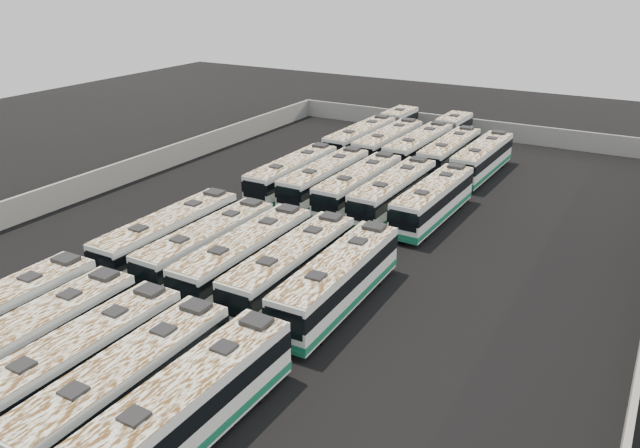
{
  "coord_description": "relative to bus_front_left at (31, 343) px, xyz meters",
  "views": [
    {
      "loc": [
        21.53,
        -36.28,
        18.93
      ],
      "look_at": [
        0.55,
        0.01,
        1.6
      ],
      "focal_mm": 35.0,
      "sensor_mm": 36.0,
      "label": 1
    }
  ],
  "objects": [
    {
      "name": "ground",
      "position": [
        3.94,
        20.79,
        -1.74
      ],
      "size": [
        140.0,
        140.0,
        0.0
      ],
      "primitive_type": "plane",
      "color": "black",
      "rests_on": "ground"
    },
    {
      "name": "perimeter_wall",
      "position": [
        3.94,
        20.79,
        -0.64
      ],
      "size": [
        45.2,
        73.2,
        2.2
      ],
      "color": "gray",
      "rests_on": "ground"
    },
    {
      "name": "bus_front_left",
      "position": [
        0.0,
        0.0,
        0.0
      ],
      "size": [
        2.83,
        12.13,
        3.4
      ],
      "rotation": [
        0.0,
        0.0,
        0.02
      ],
      "color": "silver",
      "rests_on": "ground"
    },
    {
      "name": "bus_front_center",
      "position": [
        3.27,
        0.02,
        -0.02
      ],
      "size": [
        2.57,
        11.94,
        3.36
      ],
      "rotation": [
        0.0,
        0.0,
        -0.0
      ],
      "color": "silver",
      "rests_on": "ground"
    },
    {
      "name": "bus_front_right",
      "position": [
        6.57,
        -0.05,
        -0.02
      ],
      "size": [
        2.67,
        11.98,
        3.37
      ],
      "rotation": [
        0.0,
        0.0,
        0.01
      ],
      "color": "silver",
      "rests_on": "ground"
    },
    {
      "name": "bus_front_far_right",
      "position": [
        9.97,
        0.04,
        0.03
      ],
      "size": [
        2.75,
        12.31,
        3.46
      ],
      "rotation": [
        0.0,
        0.0,
        -0.01
      ],
      "color": "silver",
      "rests_on": "ground"
    },
    {
      "name": "bus_midfront_far_left",
      "position": [
        -3.34,
        13.48,
        0.02
      ],
      "size": [
        2.59,
        12.22,
        3.44
      ],
      "rotation": [
        0.0,
        0.0,
        0.0
      ],
      "color": "silver",
      "rests_on": "ground"
    },
    {
      "name": "bus_midfront_left",
      "position": [
        0.03,
        13.54,
        -0.04
      ],
      "size": [
        2.66,
        11.85,
        3.33
      ],
      "rotation": [
        0.0,
        0.0,
        -0.01
      ],
      "color": "silver",
      "rests_on": "ground"
    },
    {
      "name": "bus_midfront_center",
      "position": [
        3.26,
        13.37,
        0.02
      ],
      "size": [
        2.69,
        12.24,
        3.44
      ],
      "rotation": [
        0.0,
        0.0,
        0.01
      ],
      "color": "silver",
      "rests_on": "ground"
    },
    {
      "name": "bus_midfront_right",
      "position": [
        6.6,
        13.61,
        0.02
      ],
      "size": [
        2.7,
        12.21,
        3.43
      ],
      "rotation": [
        0.0,
        0.0,
        0.01
      ],
      "color": "silver",
      "rests_on": "ground"
    },
    {
      "name": "bus_midfront_far_right",
      "position": [
        9.97,
        13.43,
        0.03
      ],
      "size": [
        2.88,
        12.32,
        3.46
      ],
      "rotation": [
        0.0,
        0.0,
        0.02
      ],
      "color": "silver",
      "rests_on": "ground"
    },
    {
      "name": "bus_midback_far_left",
      "position": [
        -3.31,
        29.38,
        -0.03
      ],
      "size": [
        2.52,
        11.89,
        3.35
      ],
      "rotation": [
        0.0,
        0.0,
        -0.0
      ],
      "color": "silver",
      "rests_on": "ground"
    },
    {
      "name": "bus_midback_left",
      "position": [
        -0.1,
        29.6,
        -0.02
      ],
      "size": [
        2.6,
        11.97,
        3.37
      ],
      "rotation": [
        0.0,
        0.0,
        -0.01
      ],
      "color": "silver",
      "rests_on": "ground"
    },
    {
      "name": "bus_midback_center",
      "position": [
        3.3,
        29.41,
        -0.01
      ],
      "size": [
        2.59,
        12.02,
        3.38
      ],
      "rotation": [
        0.0,
        0.0,
        -0.0
      ],
      "color": "silver",
      "rests_on": "ground"
    },
    {
      "name": "bus_midback_right",
      "position": [
        6.53,
        29.36,
        0.01
      ],
      "size": [
        2.72,
        12.15,
        3.41
      ],
      "rotation": [
        0.0,
        0.0,
        -0.01
      ],
      "color": "silver",
      "rests_on": "ground"
    },
    {
      "name": "bus_midback_far_right",
      "position": [
        9.97,
        29.34,
        -0.02
      ],
      "size": [
        2.76,
        11.95,
        3.36
      ],
      "rotation": [
        0.0,
        0.0,
        -0.02
      ],
      "color": "silver",
      "rests_on": "ground"
    },
    {
      "name": "bus_back_far_left",
      "position": [
        -3.33,
        46.34,
        0.01
      ],
      "size": [
        2.91,
        18.9,
        3.42
      ],
      "rotation": [
        0.0,
        0.0,
        -0.02
      ],
      "color": "silver",
      "rests_on": "ground"
    },
    {
      "name": "bus_back_left",
      "position": [
        -0.1,
        43.01,
        0.01
      ],
      "size": [
        2.74,
        12.19,
        3.43
      ],
      "rotation": [
        0.0,
        0.0,
        -0.01
      ],
      "color": "silver",
      "rests_on": "ground"
    },
    {
      "name": "bus_back_center",
      "position": [
        3.39,
        46.24,
        0.03
      ],
      "size": [
        3.04,
        19.16,
        3.47
      ],
      "rotation": [
        0.0,
        0.0,
        -0.02
      ],
      "color": "silver",
      "rests_on": "ground"
    },
    {
      "name": "bus_back_right",
      "position": [
        6.56,
        43.07,
        -0.02
      ],
      "size": [
        2.61,
        11.94,
        3.36
      ],
      "rotation": [
        0.0,
        0.0,
        -0.01
      ],
      "color": "silver",
      "rests_on": "ground"
    },
    {
      "name": "bus_back_far_right",
      "position": [
        9.92,
        42.85,
        -0.02
      ],
      "size": [
        2.8,
        11.97,
        3.36
      ],
      "rotation": [
        0.0,
        0.0,
        -0.02
      ],
      "color": "silver",
      "rests_on": "ground"
    }
  ]
}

